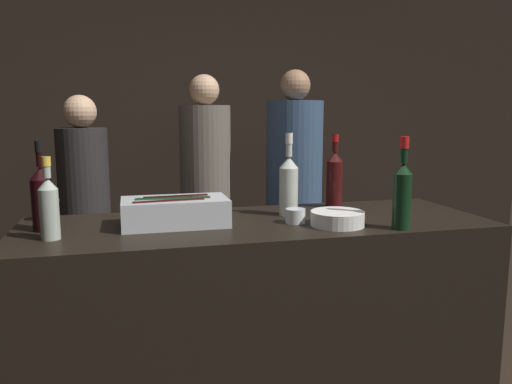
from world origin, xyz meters
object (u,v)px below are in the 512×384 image
at_px(candle_votive, 295,216).
at_px(rose_wine_bottle, 49,205).
at_px(red_wine_bottle_black_foil, 42,196).
at_px(white_wine_bottle, 289,183).
at_px(bowl_white, 338,218).
at_px(person_grey_polo, 294,186).
at_px(red_wine_bottle_burgundy, 402,192).
at_px(wine_glass, 47,195).
at_px(red_wine_bottle_tall, 334,177).
at_px(person_in_hoodie, 85,205).
at_px(person_blond_tee, 206,187).
at_px(ice_bin_with_bottles, 175,210).

height_order(candle_votive, rose_wine_bottle, rose_wine_bottle).
height_order(candle_votive, red_wine_bottle_black_foil, red_wine_bottle_black_foil).
bearing_deg(candle_votive, white_wine_bottle, 82.35).
bearing_deg(red_wine_bottle_black_foil, candle_votive, -6.64).
xyz_separation_m(bowl_white, candle_votive, (-0.15, 0.09, -0.00)).
relative_size(bowl_white, person_grey_polo, 0.12).
bearing_deg(red_wine_bottle_burgundy, wine_glass, 159.14).
distance_m(red_wine_bottle_tall, person_grey_polo, 1.12).
xyz_separation_m(person_in_hoodie, person_blond_tee, (0.81, 0.07, 0.08)).
height_order(red_wine_bottle_burgundy, white_wine_bottle, white_wine_bottle).
bearing_deg(candle_votive, red_wine_bottle_burgundy, -29.10).
distance_m(ice_bin_with_bottles, red_wine_bottle_burgundy, 0.91).
bearing_deg(person_blond_tee, person_grey_polo, -89.28).
bearing_deg(rose_wine_bottle, ice_bin_with_bottles, 14.56).
height_order(white_wine_bottle, person_in_hoodie, person_in_hoodie).
xyz_separation_m(ice_bin_with_bottles, person_blond_tee, (0.35, 1.47, -0.13)).
distance_m(bowl_white, red_wine_bottle_tall, 0.42).
height_order(person_in_hoodie, person_blond_tee, person_blond_tee).
bearing_deg(rose_wine_bottle, red_wine_bottle_tall, 14.93).
relative_size(red_wine_bottle_burgundy, red_wine_bottle_tall, 1.03).
xyz_separation_m(wine_glass, red_wine_bottle_burgundy, (1.37, -0.52, 0.04)).
height_order(bowl_white, red_wine_bottle_burgundy, red_wine_bottle_burgundy).
bearing_deg(person_in_hoodie, candle_votive, -22.68).
bearing_deg(red_wine_bottle_tall, person_blond_tee, 109.15).
xyz_separation_m(wine_glass, white_wine_bottle, (1.02, -0.16, 0.04)).
bearing_deg(person_in_hoodie, rose_wine_bottle, -55.05).
distance_m(red_wine_bottle_black_foil, person_grey_polo, 1.93).
bearing_deg(rose_wine_bottle, white_wine_bottle, 11.56).
height_order(ice_bin_with_bottles, red_wine_bottle_burgundy, red_wine_bottle_burgundy).
bearing_deg(bowl_white, person_grey_polo, 78.10).
bearing_deg(ice_bin_with_bottles, candle_votive, -9.26).
height_order(ice_bin_with_bottles, candle_votive, ice_bin_with_bottles).
distance_m(wine_glass, red_wine_bottle_black_foil, 0.20).
bearing_deg(person_grey_polo, bowl_white, -153.72).
bearing_deg(bowl_white, red_wine_bottle_black_foil, 169.89).
distance_m(rose_wine_bottle, person_grey_polo, 2.00).
relative_size(white_wine_bottle, red_wine_bottle_tall, 1.04).
bearing_deg(person_blond_tee, red_wine_bottle_black_foil, 165.52).
xyz_separation_m(wine_glass, rose_wine_bottle, (0.06, -0.36, 0.02)).
distance_m(ice_bin_with_bottles, person_blond_tee, 1.51).
xyz_separation_m(bowl_white, red_wine_bottle_tall, (0.15, 0.38, 0.11)).
distance_m(white_wine_bottle, person_in_hoodie, 1.67).
relative_size(person_in_hoodie, person_blond_tee, 0.92).
relative_size(ice_bin_with_bottles, person_in_hoodie, 0.26).
height_order(red_wine_bottle_tall, person_blond_tee, person_blond_tee).
height_order(red_wine_bottle_tall, person_grey_polo, person_grey_polo).
xyz_separation_m(bowl_white, wine_glass, (-1.15, 0.41, 0.07)).
height_order(ice_bin_with_bottles, person_grey_polo, person_grey_polo).
distance_m(candle_votive, red_wine_bottle_black_foil, 1.00).
bearing_deg(bowl_white, red_wine_bottle_burgundy, -28.18).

